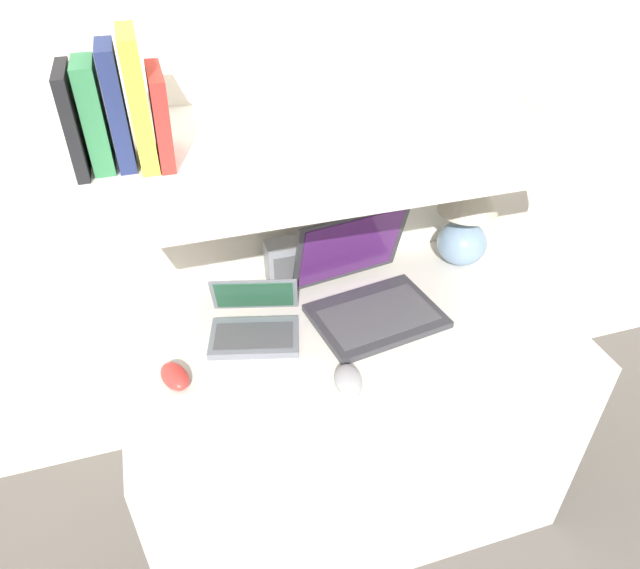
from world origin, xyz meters
The scene contains 16 objects.
wall_back centered at (0.00, 0.76, 1.20)m, with size 6.00×0.05×2.40m.
desk centered at (0.00, 0.35, 0.37)m, with size 1.24×0.70×0.73m.
back_riser centered at (0.00, 0.72, 0.62)m, with size 1.24×0.04×1.24m.
shelf centered at (0.00, 0.42, 1.25)m, with size 1.24×0.63×0.03m.
table_lamp centered at (0.45, 0.57, 0.91)m, with size 0.18×0.18×0.33m.
laptop_large centered at (0.08, 0.43, 0.79)m, with size 0.40×0.38×0.27m.
laptop_small centered at (-0.26, 0.42, 0.76)m, with size 0.28×0.25×0.14m.
computer_mouse centered at (-0.08, 0.15, 0.75)m, with size 0.09×0.12×0.04m.
second_mouse centered at (-0.49, 0.29, 0.75)m, with size 0.09×0.12×0.04m.
router_box centered at (-0.11, 0.62, 0.80)m, with size 0.13×0.08×0.14m.
book_black centered at (-0.58, 0.42, 1.37)m, with size 0.02×0.16×0.20m.
book_green centered at (-0.54, 0.42, 1.38)m, with size 0.04×0.12×0.21m.
book_navy centered at (-0.49, 0.42, 1.39)m, with size 0.03×0.12×0.24m.
book_yellow centered at (-0.45, 0.42, 1.40)m, with size 0.04×0.17×0.26m.
book_red centered at (-0.41, 0.42, 1.36)m, with size 0.04×0.17×0.18m.
shelf_gadget centered at (0.53, 0.42, 1.31)m, with size 0.07×0.06×0.07m.
Camera 1 is at (-0.43, -0.77, 1.79)m, focal length 32.00 mm.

